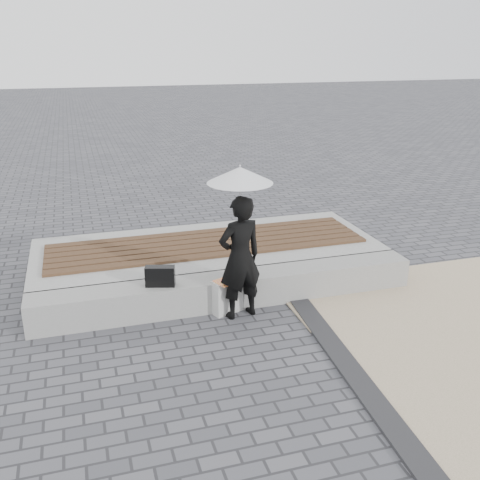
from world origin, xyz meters
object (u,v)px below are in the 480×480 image
at_px(parasol, 240,175).
at_px(handbag, 160,276).
at_px(seating_ledge, 230,290).
at_px(woman, 240,258).
at_px(canvas_tote, 228,296).

xyz_separation_m(parasol, handbag, (-0.93, 0.29, -1.26)).
bearing_deg(seating_ledge, woman, -84.73).
relative_size(parasol, canvas_tote, 2.22).
bearing_deg(parasol, canvas_tote, 128.32).
height_order(parasol, canvas_tote, parasol).
relative_size(seating_ledge, canvas_tote, 11.35).
height_order(seating_ledge, woman, woman).
xyz_separation_m(seating_ledge, handbag, (-0.90, -0.05, 0.33)).
relative_size(seating_ledge, woman, 3.24).
bearing_deg(seating_ledge, parasol, -84.73).
bearing_deg(handbag, parasol, -1.14).
bearing_deg(parasol, woman, 90.00).
bearing_deg(canvas_tote, parasol, -72.07).
height_order(woman, parasol, parasol).
distance_m(seating_ledge, handbag, 0.96).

